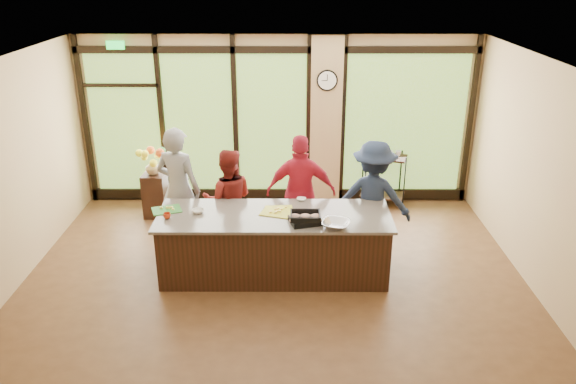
{
  "coord_description": "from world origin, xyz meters",
  "views": [
    {
      "loc": [
        0.21,
        -6.67,
        4.13
      ],
      "look_at": [
        0.19,
        0.4,
        1.21
      ],
      "focal_mm": 35.0,
      "sensor_mm": 36.0,
      "label": 1
    }
  ],
  "objects_px": {
    "island_base": "(274,246)",
    "cook_right": "(373,198)",
    "flower_stand": "(156,195)",
    "cook_left": "(179,189)",
    "roasting_pan": "(305,220)",
    "bar_cart": "(384,173)"
  },
  "relations": [
    {
      "from": "island_base",
      "to": "cook_right",
      "type": "relative_size",
      "value": 1.77
    },
    {
      "from": "island_base",
      "to": "cook_right",
      "type": "xyz_separation_m",
      "value": [
        1.45,
        0.68,
        0.44
      ]
    },
    {
      "from": "cook_right",
      "to": "flower_stand",
      "type": "bearing_deg",
      "value": -4.5
    },
    {
      "from": "cook_left",
      "to": "roasting_pan",
      "type": "bearing_deg",
      "value": 169.74
    },
    {
      "from": "cook_left",
      "to": "roasting_pan",
      "type": "distance_m",
      "value": 2.16
    },
    {
      "from": "island_base",
      "to": "roasting_pan",
      "type": "xyz_separation_m",
      "value": [
        0.42,
        -0.26,
        0.52
      ]
    },
    {
      "from": "roasting_pan",
      "to": "bar_cart",
      "type": "distance_m",
      "value": 3.11
    },
    {
      "from": "island_base",
      "to": "flower_stand",
      "type": "height_order",
      "value": "island_base"
    },
    {
      "from": "flower_stand",
      "to": "bar_cart",
      "type": "xyz_separation_m",
      "value": [
        4.0,
        0.49,
        0.24
      ]
    },
    {
      "from": "cook_left",
      "to": "bar_cart",
      "type": "bearing_deg",
      "value": -134.31
    },
    {
      "from": "cook_left",
      "to": "flower_stand",
      "type": "relative_size",
      "value": 2.5
    },
    {
      "from": "island_base",
      "to": "flower_stand",
      "type": "relative_size",
      "value": 4.03
    },
    {
      "from": "flower_stand",
      "to": "cook_right",
      "type": "bearing_deg",
      "value": -17.14
    },
    {
      "from": "flower_stand",
      "to": "island_base",
      "type": "bearing_deg",
      "value": -40.31
    },
    {
      "from": "flower_stand",
      "to": "cook_left",
      "type": "bearing_deg",
      "value": -57.62
    },
    {
      "from": "island_base",
      "to": "cook_right",
      "type": "bearing_deg",
      "value": 25.2
    },
    {
      "from": "island_base",
      "to": "cook_right",
      "type": "distance_m",
      "value": 1.66
    },
    {
      "from": "island_base",
      "to": "cook_left",
      "type": "relative_size",
      "value": 1.61
    },
    {
      "from": "roasting_pan",
      "to": "bar_cart",
      "type": "height_order",
      "value": "bar_cart"
    },
    {
      "from": "island_base",
      "to": "flower_stand",
      "type": "distance_m",
      "value": 2.88
    },
    {
      "from": "cook_right",
      "to": "cook_left",
      "type": "bearing_deg",
      "value": 12.69
    },
    {
      "from": "cook_right",
      "to": "bar_cart",
      "type": "height_order",
      "value": "cook_right"
    }
  ]
}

